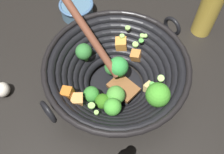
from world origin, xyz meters
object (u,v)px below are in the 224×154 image
at_px(prep_bowl, 77,9).
at_px(garlic_bulb, 2,90).
at_px(wok, 116,73).
at_px(cooking_oil_bottle, 209,10).

xyz_separation_m(prep_bowl, garlic_bulb, (-0.11, 0.31, -0.01)).
relative_size(wok, prep_bowl, 3.58).
height_order(wok, prep_bowl, wok).
bearing_deg(garlic_bulb, prep_bowl, -70.74).
distance_m(prep_bowl, garlic_bulb, 0.33).
distance_m(wok, prep_bowl, 0.29).
xyz_separation_m(wok, garlic_bulb, (0.17, 0.23, -0.05)).
xyz_separation_m(wok, prep_bowl, (0.28, -0.08, -0.05)).
height_order(wok, garlic_bulb, wok).
distance_m(cooking_oil_bottle, prep_bowl, 0.38).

